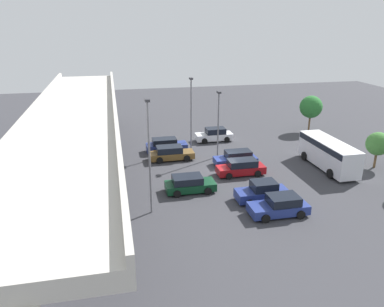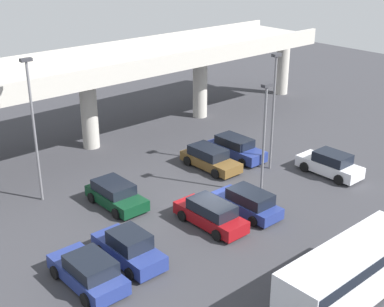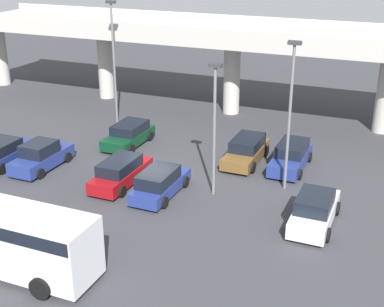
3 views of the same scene
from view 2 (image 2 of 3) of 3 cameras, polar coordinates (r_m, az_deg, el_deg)
name	(u,v)px [view 2 (image 2 of 3)]	position (r m, az deg, el deg)	size (l,w,h in m)	color
ground_plane	(214,210)	(33.23, 2.34, -6.09)	(100.53, 100.53, 0.00)	#38383D
highway_overpass	(86,75)	(41.86, -11.22, 8.23)	(48.23, 7.50, 7.31)	#BCB7AD
parked_car_0	(88,271)	(26.85, -10.99, -12.25)	(2.21, 4.64, 1.60)	navy
parked_car_1	(129,248)	(28.25, -6.75, -10.01)	(2.04, 4.46, 1.72)	navy
parked_car_2	(116,195)	(33.86, -8.15, -4.35)	(2.17, 4.44, 1.50)	#0C381E
parked_car_3	(211,214)	(31.26, 2.01, -6.46)	(1.98, 4.76, 1.58)	maroon
parked_car_4	(248,202)	(32.74, 5.96, -5.20)	(2.02, 4.51, 1.55)	navy
parked_car_5	(210,158)	(38.76, 1.91, -0.52)	(2.08, 4.80, 1.56)	brown
parked_car_6	(236,148)	(40.71, 4.72, 0.58)	(2.04, 4.72, 1.59)	navy
parked_car_7	(330,164)	(38.90, 14.52, -1.12)	(2.05, 4.66, 1.68)	silver
shuttle_bus	(350,271)	(25.70, 16.52, -11.95)	(8.28, 2.64, 2.91)	silver
lamp_post_near_aisle	(274,104)	(37.68, 8.70, 5.27)	(0.70, 0.35, 8.42)	slate
lamp_post_mid_lot	(264,131)	(33.91, 7.72, 2.44)	(0.70, 0.35, 7.40)	slate
lamp_post_by_overpass	(33,122)	(33.82, -16.57, 3.28)	(0.70, 0.35, 9.18)	slate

